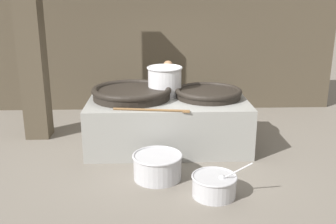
{
  "coord_description": "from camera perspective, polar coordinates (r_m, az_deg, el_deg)",
  "views": [
    {
      "loc": [
        -0.25,
        -7.02,
        2.81
      ],
      "look_at": [
        0.0,
        0.0,
        0.68
      ],
      "focal_mm": 42.0,
      "sensor_mm": 36.0,
      "label": 1
    }
  ],
  "objects": [
    {
      "name": "stock_pot",
      "position": [
        7.62,
        -0.48,
        4.64
      ],
      "size": [
        0.69,
        0.69,
        0.55
      ],
      "color": "silver",
      "rests_on": "hearth_platform"
    },
    {
      "name": "back_wall",
      "position": [
        9.7,
        -0.57,
        12.94
      ],
      "size": [
        8.36,
        0.24,
        4.29
      ],
      "primitive_type": "cube",
      "color": "#4C4233",
      "rests_on": "ground_plane"
    },
    {
      "name": "ground_plane",
      "position": [
        7.56,
        0.0,
        -4.94
      ],
      "size": [
        60.0,
        60.0,
        0.0
      ],
      "primitive_type": "plane",
      "color": "slate"
    },
    {
      "name": "giant_wok_near",
      "position": [
        7.4,
        -5.29,
        2.86
      ],
      "size": [
        1.5,
        1.5,
        0.22
      ],
      "color": "black",
      "rests_on": "hearth_platform"
    },
    {
      "name": "cook",
      "position": [
        8.38,
        -0.05,
        2.94
      ],
      "size": [
        0.4,
        0.58,
        1.46
      ],
      "rotation": [
        0.0,
        0.0,
        3.36
      ],
      "color": "#8C6647",
      "rests_on": "ground_plane"
    },
    {
      "name": "hearth_platform",
      "position": [
        7.41,
        0.0,
        -1.68
      ],
      "size": [
        2.96,
        1.56,
        0.91
      ],
      "color": "gray",
      "rests_on": "ground_plane"
    },
    {
      "name": "stirring_paddle",
      "position": [
        6.6,
        -1.93,
        0.29
      ],
      "size": [
        1.3,
        0.25,
        0.04
      ],
      "rotation": [
        0.0,
        0.0,
        -0.14
      ],
      "color": "brown",
      "rests_on": "hearth_platform"
    },
    {
      "name": "giant_wok_far",
      "position": [
        7.48,
        5.88,
        2.78
      ],
      "size": [
        1.27,
        1.27,
        0.18
      ],
      "color": "black",
      "rests_on": "hearth_platform"
    },
    {
      "name": "prep_bowl_meat",
      "position": [
        6.23,
        -1.53,
        -7.72
      ],
      "size": [
        0.79,
        0.79,
        0.4
      ],
      "color": "#B7B7BC",
      "rests_on": "ground_plane"
    },
    {
      "name": "support_pillar",
      "position": [
        8.05,
        -19.43,
        11.21
      ],
      "size": [
        0.46,
        0.46,
        4.29
      ],
      "primitive_type": "cube",
      "color": "#4C4233",
      "rests_on": "ground_plane"
    },
    {
      "name": "prep_bowl_vegetables",
      "position": [
        5.77,
        6.73,
        -10.42
      ],
      "size": [
        0.84,
        0.66,
        0.58
      ],
      "color": "#B7B7BC",
      "rests_on": "ground_plane"
    }
  ]
}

